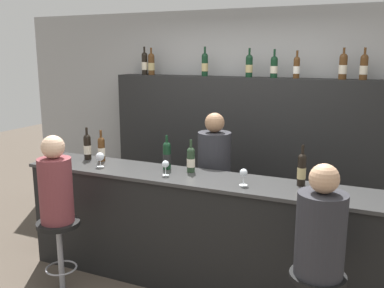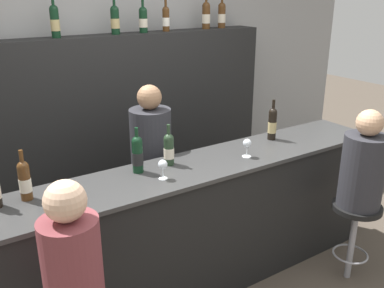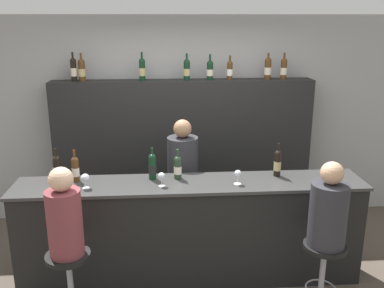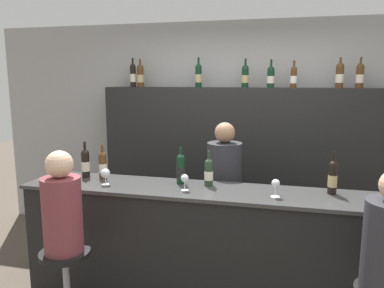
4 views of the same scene
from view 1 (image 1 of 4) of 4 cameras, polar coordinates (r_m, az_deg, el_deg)
name	(u,v)px [view 1 (image 1 of 4)]	position (r m, az deg, el deg)	size (l,w,h in m)	color
wall_back	(249,122)	(5.12, 7.65, 2.93)	(6.40, 0.05, 2.60)	#9E9E9E
bar_counter	(197,232)	(3.94, 0.72, -11.62)	(3.38, 0.54, 1.04)	black
back_bar_cabinet	(243,157)	(4.99, 6.78, -1.76)	(3.17, 0.28, 1.84)	black
wine_bottle_counter_0	(87,146)	(4.47, -13.78, -0.32)	(0.07, 0.07, 0.33)	black
wine_bottle_counter_1	(101,149)	(4.37, -11.99, -0.62)	(0.07, 0.07, 0.31)	#4C2D14
wine_bottle_counter_2	(167,155)	(3.99, -3.37, -1.50)	(0.08, 0.08, 0.32)	black
wine_bottle_counter_3	(191,159)	(3.88, -0.15, -2.05)	(0.07, 0.07, 0.30)	#233823
wine_bottle_counter_4	(302,169)	(3.60, 14.42, -3.27)	(0.07, 0.07, 0.34)	black
wine_bottle_backbar_0	(145,63)	(5.37, -6.34, 10.66)	(0.07, 0.07, 0.34)	black
wine_bottle_backbar_1	(151,64)	(5.32, -5.45, 10.60)	(0.08, 0.08, 0.33)	#4C2D14
wine_bottle_backbar_2	(205,64)	(5.01, 1.72, 10.58)	(0.07, 0.07, 0.33)	black
wine_bottle_backbar_3	(249,66)	(4.83, 7.63, 10.32)	(0.08, 0.08, 0.32)	black
wine_bottle_backbar_4	(274,67)	(4.76, 10.88, 10.10)	(0.08, 0.08, 0.30)	black
wine_bottle_backbar_5	(297,67)	(4.71, 13.77, 9.94)	(0.07, 0.07, 0.29)	#4C2D14
wine_bottle_backbar_6	(343,66)	(4.64, 19.49, 9.76)	(0.08, 0.08, 0.32)	#4C2D14
wine_bottle_backbar_7	(364,67)	(4.63, 21.94, 9.54)	(0.08, 0.08, 0.32)	#4C2D14
wine_glass_0	(100,157)	(4.16, -12.16, -1.70)	(0.08, 0.08, 0.14)	silver
wine_glass_1	(165,165)	(3.79, -3.56, -2.77)	(0.06, 0.06, 0.14)	silver
wine_glass_2	(244,174)	(3.52, 6.89, -3.93)	(0.07, 0.07, 0.14)	silver
bar_stool_left	(59,237)	(4.02, -17.29, -11.72)	(0.38, 0.38, 0.66)	gray
guest_seated_left	(56,184)	(3.86, -17.74, -5.14)	(0.29, 0.29, 0.77)	brown
guest_seated_right	(321,228)	(2.95, 16.81, -10.73)	(0.32, 0.32, 0.76)	#28282D
bartender	(214,194)	(4.34, 2.93, -6.70)	(0.33, 0.33, 1.53)	#28282D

